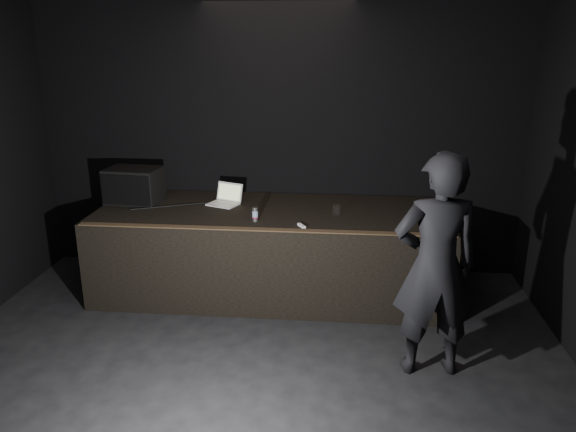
# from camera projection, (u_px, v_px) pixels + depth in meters

# --- Properties ---
(room_walls) EXTENTS (6.10, 7.10, 3.52)m
(room_walls) POSITION_uv_depth(u_px,v_px,m) (216.00, 180.00, 3.54)
(room_walls) COLOR black
(room_walls) RESTS_ON ground
(stage_riser) EXTENTS (4.00, 1.50, 1.00)m
(stage_riser) POSITION_uv_depth(u_px,v_px,m) (272.00, 251.00, 6.59)
(stage_riser) COLOR black
(stage_riser) RESTS_ON ground
(riser_lip) EXTENTS (3.92, 0.10, 0.01)m
(riser_lip) POSITION_uv_depth(u_px,v_px,m) (263.00, 229.00, 5.77)
(riser_lip) COLOR brown
(riser_lip) RESTS_ON stage_riser
(stage_monitor) EXTENTS (0.66, 0.51, 0.42)m
(stage_monitor) POSITION_uv_depth(u_px,v_px,m) (134.00, 185.00, 6.69)
(stage_monitor) COLOR black
(stage_monitor) RESTS_ON stage_riser
(cable) EXTENTS (0.85, 0.40, 0.02)m
(cable) POSITION_uv_depth(u_px,v_px,m) (171.00, 206.00, 6.56)
(cable) COLOR black
(cable) RESTS_ON stage_riser
(laptop) EXTENTS (0.43, 0.41, 0.24)m
(laptop) POSITION_uv_depth(u_px,v_px,m) (226.00, 199.00, 6.67)
(laptop) COLOR silver
(laptop) RESTS_ON stage_riser
(beer_can) EXTENTS (0.06, 0.06, 0.15)m
(beer_can) POSITION_uv_depth(u_px,v_px,m) (255.00, 214.00, 6.03)
(beer_can) COLOR silver
(beer_can) RESTS_ON stage_riser
(plastic_cup) EXTENTS (0.09, 0.09, 0.11)m
(plastic_cup) POSITION_uv_depth(u_px,v_px,m) (337.00, 210.00, 6.23)
(plastic_cup) COLOR white
(plastic_cup) RESTS_ON stage_riser
(wii_remote) EXTENTS (0.10, 0.13, 0.03)m
(wii_remote) POSITION_uv_depth(u_px,v_px,m) (302.00, 226.00, 5.86)
(wii_remote) COLOR white
(wii_remote) RESTS_ON stage_riser
(person) EXTENTS (0.79, 0.58, 2.02)m
(person) POSITION_uv_depth(u_px,v_px,m) (435.00, 266.00, 4.82)
(person) COLOR black
(person) RESTS_ON ground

